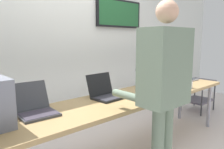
{
  "coord_description": "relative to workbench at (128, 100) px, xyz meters",
  "views": [
    {
      "loc": [
        -1.79,
        -1.69,
        1.38
      ],
      "look_at": [
        -0.14,
        0.12,
        0.98
      ],
      "focal_mm": 35.39,
      "sensor_mm": 36.0,
      "label": 1
    }
  ],
  "objects": [
    {
      "name": "coffee_mug",
      "position": [
        0.93,
        -0.25,
        0.09
      ],
      "size": [
        0.08,
        0.08,
        0.09
      ],
      "color": "white",
      "rests_on": "workbench"
    },
    {
      "name": "laptop_station_0",
      "position": [
        -1.03,
        0.15,
        0.1
      ],
      "size": [
        0.34,
        0.39,
        0.26
      ],
      "color": "#393A40",
      "rests_on": "workbench"
    },
    {
      "name": "laptop_station_3",
      "position": [
        1.45,
        0.14,
        0.1
      ],
      "size": [
        0.31,
        0.38,
        0.24
      ],
      "color": "#AFADB8",
      "rests_on": "workbench"
    },
    {
      "name": "back_wall",
      "position": [
        0.02,
        1.13,
        0.55
      ],
      "size": [
        8.0,
        0.11,
        2.43
      ],
      "color": "silver",
      "rests_on": "ground"
    },
    {
      "name": "person",
      "position": [
        -0.22,
        -0.62,
        0.34
      ],
      "size": [
        0.45,
        0.59,
        1.69
      ],
      "color": "slate",
      "rests_on": "ground"
    },
    {
      "name": "storage_cart",
      "position": [
        2.23,
        0.25,
        -0.29
      ],
      "size": [
        0.56,
        0.44,
        0.59
      ],
      "color": "#4E4857",
      "rests_on": "ground"
    },
    {
      "name": "laptop_station_1",
      "position": [
        -0.22,
        0.14,
        0.1
      ],
      "size": [
        0.36,
        0.34,
        0.26
      ],
      "color": "black",
      "rests_on": "workbench"
    },
    {
      "name": "workbench",
      "position": [
        0.0,
        0.0,
        0.0
      ],
      "size": [
        3.37,
        0.7,
        0.73
      ],
      "color": "#987A4C",
      "rests_on": "ground"
    },
    {
      "name": "laptop_station_2",
      "position": [
        0.62,
        0.12,
        0.1
      ],
      "size": [
        0.4,
        0.37,
        0.25
      ],
      "color": "#242523",
      "rests_on": "workbench"
    }
  ]
}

